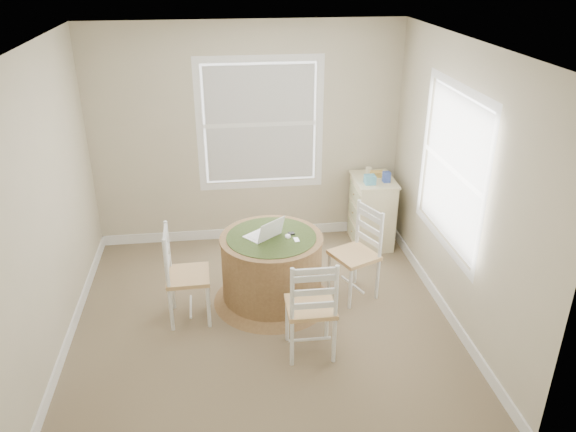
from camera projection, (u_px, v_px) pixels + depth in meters
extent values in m
cube|color=#7C664F|center=(263.00, 321.00, 5.46)|extent=(3.60, 3.60, 0.02)
cube|color=white|center=(257.00, 43.00, 4.33)|extent=(3.60, 3.60, 0.02)
cube|color=beige|center=(247.00, 136.00, 6.52)|extent=(3.60, 0.02, 2.60)
cube|color=beige|center=(287.00, 321.00, 3.27)|extent=(3.60, 0.02, 2.60)
cube|color=beige|center=(45.00, 209.00, 4.68)|extent=(0.02, 3.60, 2.60)
cube|color=beige|center=(459.00, 188.00, 5.10)|extent=(0.02, 3.60, 2.60)
cube|color=white|center=(251.00, 232.00, 7.03)|extent=(3.60, 0.02, 0.12)
cube|color=white|center=(72.00, 330.00, 5.22)|extent=(0.02, 3.60, 0.12)
cube|color=white|center=(441.00, 302.00, 5.63)|extent=(0.02, 3.60, 0.12)
cylinder|color=olive|center=(272.00, 266.00, 5.62)|extent=(1.00, 1.00, 0.65)
cone|color=olive|center=(272.00, 296.00, 5.77)|extent=(1.20, 1.20, 0.07)
cylinder|color=olive|center=(271.00, 238.00, 5.48)|extent=(1.02, 1.02, 0.03)
cylinder|color=#3D5223|center=(271.00, 237.00, 5.48)|extent=(0.88, 0.88, 0.01)
cone|color=#3D5223|center=(271.00, 242.00, 5.50)|extent=(0.98, 0.98, 0.10)
cube|color=white|center=(262.00, 235.00, 5.50)|extent=(0.38, 0.37, 0.02)
cube|color=silver|center=(262.00, 234.00, 5.50)|extent=(0.28, 0.26, 0.00)
cube|color=black|center=(271.00, 230.00, 5.37)|extent=(0.28, 0.25, 0.21)
ellipsoid|color=white|center=(288.00, 236.00, 5.47)|extent=(0.07, 0.10, 0.03)
cube|color=#B7BABF|center=(296.00, 240.00, 5.41)|extent=(0.06, 0.09, 0.02)
cube|color=black|center=(291.00, 234.00, 5.52)|extent=(0.07, 0.06, 0.02)
cube|color=beige|center=(372.00, 212.00, 6.75)|extent=(0.44, 0.60, 0.82)
cube|color=beige|center=(374.00, 180.00, 6.57)|extent=(0.47, 0.63, 0.02)
cube|color=#B8BD8B|center=(351.00, 231.00, 6.82)|extent=(0.01, 0.51, 0.17)
cube|color=#B8BD8B|center=(352.00, 213.00, 6.72)|extent=(0.01, 0.51, 0.17)
cube|color=#B8BD8B|center=(353.00, 194.00, 6.61)|extent=(0.01, 0.51, 0.17)
cube|color=#509EB8|center=(370.00, 180.00, 6.39)|extent=(0.12, 0.12, 0.10)
cube|color=#E1B14F|center=(377.00, 174.00, 6.62)|extent=(0.15, 0.10, 0.06)
cube|color=#364EA4|center=(388.00, 177.00, 6.44)|extent=(0.08, 0.08, 0.12)
cylinder|color=beige|center=(368.00, 171.00, 6.68)|extent=(0.07, 0.07, 0.09)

